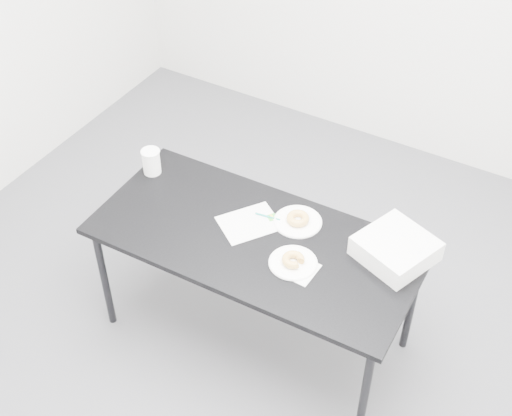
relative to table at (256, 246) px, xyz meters
The scene contains 13 objects.
floor 0.68m from the table, 166.04° to the left, with size 4.00×4.00×0.00m, color #46464B.
table is the anchor object (origin of this frame).
scorecard 0.12m from the table, 136.81° to the left, with size 0.22×0.28×0.00m, color white.
logo_patch 0.17m from the table, 89.86° to the left, with size 0.05×0.05×0.00m, color green.
pen 0.17m from the table, 97.18° to the left, with size 0.01×0.01×0.13m, color #0B7D72.
napkin 0.29m from the table, 16.32° to the right, with size 0.16×0.16×0.00m, color white.
plate_near 0.25m from the table, 14.64° to the right, with size 0.23×0.23×0.01m, color white.
donut_near 0.26m from the table, 14.64° to the right, with size 0.11×0.11×0.04m, color #C2843D.
plate_far 0.24m from the table, 57.93° to the left, with size 0.24×0.24×0.01m, color white.
donut_far 0.25m from the table, 57.93° to the left, with size 0.11×0.11×0.04m, color #C2843D.
coffee_cup 0.76m from the table, 167.61° to the left, with size 0.09×0.09×0.14m, color white.
cup_lid 0.27m from the table, 61.73° to the left, with size 0.10×0.10×0.01m, color white.
bakery_box 0.67m from the table, 19.13° to the left, with size 0.31×0.31×0.10m, color white.
Camera 1 is at (1.32, -2.15, 3.13)m, focal length 50.00 mm.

